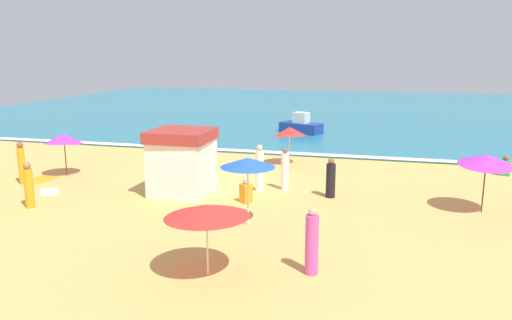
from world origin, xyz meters
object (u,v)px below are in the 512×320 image
Objects in this scene: beach_umbrella_5 at (64,139)px; beachgoer_6 at (173,170)px; beach_umbrella_2 at (486,160)px; beachgoer_0 at (22,163)px; small_boat_0 at (301,126)px; beach_umbrella_4 at (248,163)px; beach_umbrella_3 at (207,211)px; beachgoer_9 at (246,191)px; beachgoer_2 at (331,179)px; lifeguard_cabana at (182,161)px; beachgoer_4 at (312,243)px; beachgoer_7 at (260,169)px; beachgoer_1 at (505,167)px; beach_umbrella_0 at (290,131)px; beachgoer_10 at (29,186)px; beachgoer_3 at (285,170)px.

beachgoer_6 is (4.92, 0.83, -1.36)m from beach_umbrella_5.
beachgoer_0 is (-18.47, -0.78, -1.01)m from beach_umbrella_2.
beach_umbrella_4 is at bearing -85.58° from small_boat_0.
beachgoer_6 is at bearing 118.54° from beach_umbrella_3.
beachgoer_2 is at bearing 26.79° from beachgoer_9.
small_boat_0 is (-1.44, 18.65, -1.54)m from beach_umbrella_4.
beach_umbrella_2 reaches higher than beachgoer_9.
beachgoer_4 is (6.13, -6.15, -0.49)m from lifeguard_cabana.
beachgoer_1 is at bearing 27.90° from beachgoer_7.
beach_umbrella_2 is 18.52m from beachgoer_0.
beach_umbrella_0 is at bearing -83.77° from small_boat_0.
beachgoer_10 is (-10.46, -4.13, 0.10)m from beachgoer_2.
lifeguard_cabana reaches higher than beach_umbrella_4.
beachgoer_2 is at bearing -75.91° from small_boat_0.
beachgoer_7 is at bearing -86.91° from small_boat_0.
beachgoer_7 is 0.62× the size of small_boat_0.
beachgoer_3 is 8.05m from beachgoer_4.
beach_umbrella_0 is 9.53m from small_boat_0.
beachgoer_2 is 0.92× the size of beachgoer_10.
small_boat_0 reaches higher than beachgoer_1.
beach_umbrella_5 is 9.41m from beachgoer_9.
beach_umbrella_5 reaches higher than beachgoer_2.
lifeguard_cabana is 1.26× the size of beach_umbrella_5.
beach_umbrella_0 is 2.42× the size of beachgoer_1.
beach_umbrella_2 is 16.33m from beachgoer_10.
beach_umbrella_2 is at bearing -8.72° from beachgoer_3.
beachgoer_4 is at bearing -127.75° from beach_umbrella_2.
beach_umbrella_3 is at bearing -62.62° from lifeguard_cabana.
beachgoer_9 is (-10.37, -7.14, 0.03)m from beachgoer_1.
beachgoer_7 is (9.20, -0.26, -0.80)m from beach_umbrella_5.
beachgoer_0 reaches higher than beachgoer_1.
beachgoer_0 is 10.05m from beachgoer_9.
lifeguard_cabana reaches higher than beachgoer_4.
lifeguard_cabana is 1.47× the size of beachgoer_3.
lifeguard_cabana reaches higher than beachgoer_9.
beachgoer_10 is at bearing -129.56° from beach_umbrella_0.
beachgoer_2 is at bearing -142.62° from beachgoer_1.
beach_umbrella_2 is at bearing -3.16° from beach_umbrella_5.
beach_umbrella_5 is at bearing 109.83° from beachgoer_10.
beach_umbrella_4 is 0.82× the size of small_boat_0.
beach_umbrella_3 is 8.11m from beachgoer_7.
beach_umbrella_3 reaches higher than beachgoer_4.
beachgoer_3 is (-9.31, -5.01, 0.43)m from beachgoer_1.
beach_umbrella_3 is at bearing -125.43° from beachgoer_1.
beachgoer_1 is at bearing 26.59° from lifeguard_cabana.
beach_umbrella_3 is 9.08m from beachgoer_10.
beachgoer_6 is at bearing 165.72° from beachgoer_7.
beachgoer_10 is (-8.23, 3.72, -0.89)m from beach_umbrella_3.
beachgoer_10 is (-4.66, -3.17, -0.49)m from lifeguard_cabana.
beachgoer_9 is at bearing 96.99° from beach_umbrella_3.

